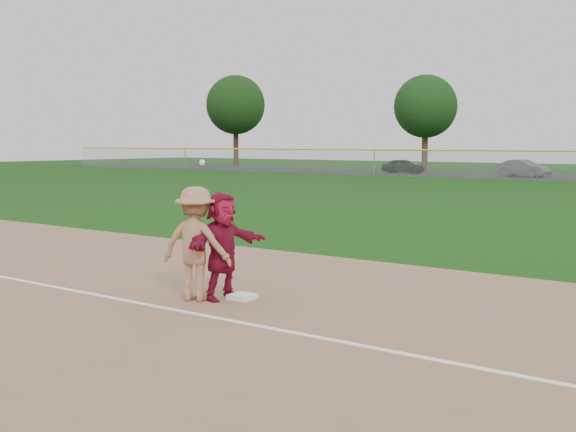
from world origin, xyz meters
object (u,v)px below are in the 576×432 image
Objects in this scene: base_runner at (222,246)px; car_left at (403,166)px; first_base at (242,297)px; car_mid at (523,168)px.

base_runner is 0.50× the size of car_left.
base_runner reaches higher than car_left.
first_base is 0.21× the size of base_runner.
first_base is at bearing -154.40° from car_mid.
car_left is at bearing 114.12° from first_base.
car_left is (-19.84, 45.09, -0.29)m from base_runner.
base_runner reaches higher than car_mid.
car_left is at bearing 29.10° from base_runner.
car_left is 0.91× the size of car_mid.
car_mid is at bearing -96.26° from car_left.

